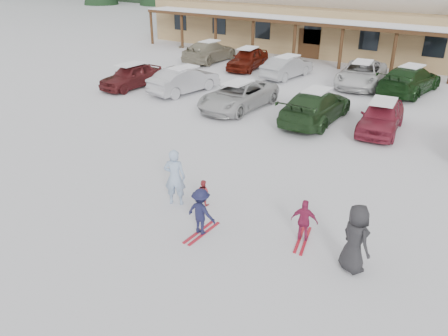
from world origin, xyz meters
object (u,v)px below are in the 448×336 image
Objects in this scene: parked_car_1 at (184,80)px; parked_car_8 at (248,59)px; adult_skier at (175,177)px; parked_car_9 at (287,67)px; toddler_red at (203,192)px; parked_car_10 at (361,74)px; bystander_dark at (355,239)px; parked_car_3 at (316,106)px; parked_car_2 at (238,95)px; parked_car_0 at (131,76)px; parked_car_7 at (210,51)px; parked_car_4 at (381,116)px; child_magenta at (304,221)px; parked_car_11 at (410,80)px; child_navy at (201,212)px.

parked_car_1 is 7.23m from parked_car_8.
adult_skier is 17.37m from parked_car_9.
parked_car_10 is at bearing -92.55° from toddler_red.
bystander_dark is 0.35× the size of parked_car_3.
parked_car_2 is at bearing 103.43° from parked_car_9.
parked_car_9 is (6.50, 7.58, -0.01)m from parked_car_0.
parked_car_1 is at bearing -53.26° from toddler_red.
parked_car_7 is at bearing -11.86° from bystander_dark.
adult_skier is 0.44× the size of parked_car_9.
parked_car_3 is 2.99m from parked_car_4.
parked_car_0 reaches higher than child_magenta.
adult_skier is 17.61m from parked_car_11.
parked_car_2 reaches higher than child_magenta.
child_magenta is 18.56m from parked_car_9.
child_navy reaches higher than toddler_red.
parked_car_8 is 10.90m from parked_car_11.
bystander_dark is at bearing -43.08° from parked_car_2.
parked_car_7 is at bearing 135.27° from parked_car_2.
parked_car_4 is 0.79× the size of parked_car_7.
parked_car_10 is (11.79, -0.35, -0.02)m from parked_car_7.
adult_skier is 1.33× the size of child_navy.
parked_car_1 reaches higher than child_magenta.
parked_car_2 is 11.75m from parked_car_7.
parked_car_7 is (-0.62, 8.69, 0.05)m from parked_car_0.
bystander_dark is 10.46m from parked_car_4.
parked_car_0 is 8.75m from parked_car_8.
adult_skier is 12.86m from parked_car_1.
toddler_red is 9.33m from parked_car_3.
parked_car_9 is at bearing 12.25° from parked_car_11.
parked_car_1 is 10.78m from parked_car_10.
bystander_dark reaches higher than parked_car_4.
parked_car_10 is (-5.85, 17.43, -0.17)m from bystander_dark.
bystander_dark reaches higher than parked_car_9.
parked_car_3 reaches higher than child_navy.
parked_car_1 is at bearing 171.48° from parked_car_2.
adult_skier is 0.35× the size of parked_car_3.
parked_car_11 reaches higher than parked_car_4.
child_magenta is 0.24× the size of parked_car_3.
child_navy is 0.26× the size of parked_car_11.
parked_car_11 reaches higher than parked_car_7.
toddler_red is 0.60× the size of child_navy.
parked_car_2 is at bearing -62.72° from child_magenta.
parked_car_7 is at bearing 5.28° from parked_car_11.
toddler_red is 0.16× the size of parked_car_7.
parked_car_7 reaches higher than toddler_red.
child_navy is at bearing 13.21° from child_magenta.
parked_car_2 is 7.10m from parked_car_4.
child_magenta is at bearing 149.23° from parked_car_1.
child_magenta is at bearing 124.44° from parked_car_9.
adult_skier is at bearing -97.86° from parked_car_10.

